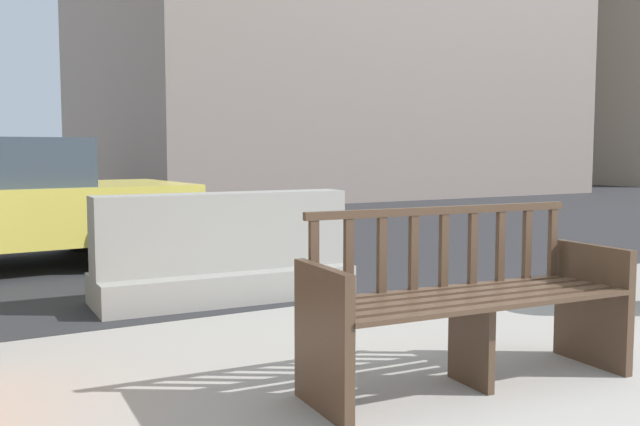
# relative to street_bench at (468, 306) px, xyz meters

# --- Properties ---
(ground_plane) EXTENTS (200.00, 200.00, 0.00)m
(ground_plane) POSITION_rel_street_bench_xyz_m (0.22, -0.69, -0.40)
(ground_plane) COLOR gray
(street_asphalt) EXTENTS (120.00, 12.00, 0.01)m
(street_asphalt) POSITION_rel_street_bench_xyz_m (0.22, 8.01, -0.39)
(street_asphalt) COLOR #28282B
(street_asphalt) RESTS_ON ground
(street_bench) EXTENTS (1.72, 0.64, 0.88)m
(street_bench) POSITION_rel_street_bench_xyz_m (0.00, 0.00, 0.00)
(street_bench) COLOR #473323
(street_bench) RESTS_ON ground
(jersey_barrier_centre) EXTENTS (2.03, 0.78, 0.84)m
(jersey_barrier_centre) POSITION_rel_street_bench_xyz_m (-0.27, 2.51, -0.06)
(jersey_barrier_centre) COLOR gray
(jersey_barrier_centre) RESTS_ON ground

